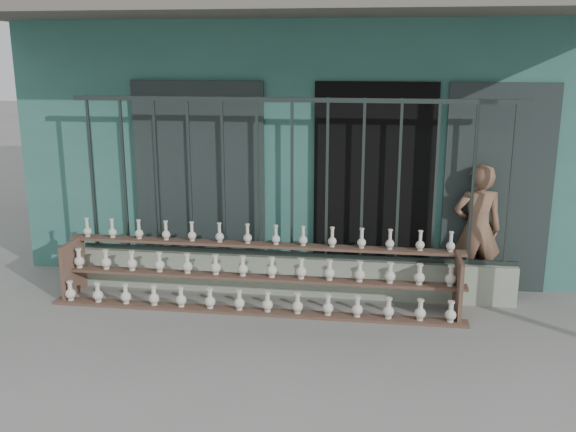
# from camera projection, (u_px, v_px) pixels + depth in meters

# --- Properties ---
(ground) EXTENTS (60.00, 60.00, 0.00)m
(ground) POSITION_uv_depth(u_px,v_px,m) (273.00, 341.00, 6.21)
(ground) COLOR slate
(workshop_building) EXTENTS (7.40, 6.60, 3.21)m
(workshop_building) POSITION_uv_depth(u_px,v_px,m) (319.00, 126.00, 9.87)
(workshop_building) COLOR #2F6359
(workshop_building) RESTS_ON ground
(parapet_wall) EXTENTS (5.00, 0.20, 0.45)m
(parapet_wall) POSITION_uv_depth(u_px,v_px,m) (292.00, 275.00, 7.40)
(parapet_wall) COLOR gray
(parapet_wall) RESTS_ON ground
(security_fence) EXTENTS (5.00, 0.04, 1.80)m
(security_fence) POSITION_uv_depth(u_px,v_px,m) (292.00, 179.00, 7.13)
(security_fence) COLOR #283330
(security_fence) RESTS_ON parapet_wall
(shelf_rack) EXTENTS (4.50, 0.68, 0.85)m
(shelf_rack) POSITION_uv_depth(u_px,v_px,m) (257.00, 274.00, 7.02)
(shelf_rack) COLOR brown
(shelf_rack) RESTS_ON ground
(elderly_woman) EXTENTS (0.59, 0.42, 1.52)m
(elderly_woman) POSITION_uv_depth(u_px,v_px,m) (477.00, 230.00, 7.29)
(elderly_woman) COLOR brown
(elderly_woman) RESTS_ON ground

